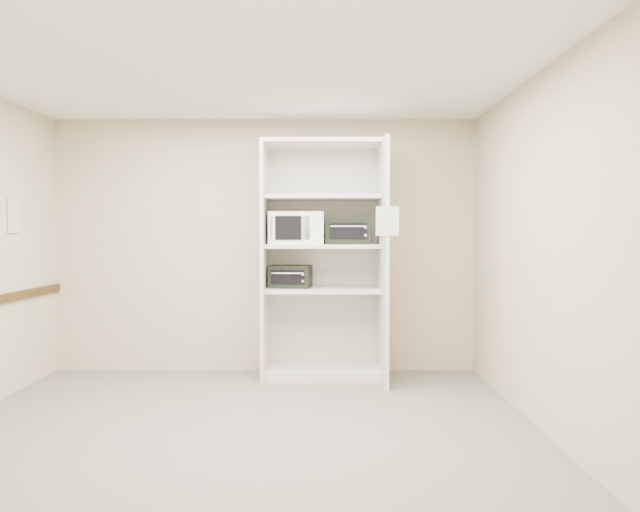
{
  "coord_description": "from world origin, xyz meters",
  "views": [
    {
      "loc": [
        0.59,
        -4.7,
        1.47
      ],
      "look_at": [
        0.59,
        1.39,
        1.26
      ],
      "focal_mm": 35.0,
      "sensor_mm": 36.0,
      "label": 1
    }
  ],
  "objects_px": {
    "microwave": "(296,228)",
    "toaster_oven_upper": "(349,231)",
    "toaster_oven_lower": "(291,276)",
    "shelving_unit": "(327,267)"
  },
  "relations": [
    {
      "from": "microwave",
      "to": "toaster_oven_upper",
      "type": "bearing_deg",
      "value": 3.25
    },
    {
      "from": "shelving_unit",
      "to": "toaster_oven_lower",
      "type": "bearing_deg",
      "value": 173.88
    },
    {
      "from": "microwave",
      "to": "toaster_oven_upper",
      "type": "relative_size",
      "value": 1.21
    },
    {
      "from": "shelving_unit",
      "to": "toaster_oven_upper",
      "type": "relative_size",
      "value": 5.27
    },
    {
      "from": "toaster_oven_upper",
      "to": "toaster_oven_lower",
      "type": "bearing_deg",
      "value": -174.5
    },
    {
      "from": "toaster_oven_upper",
      "to": "microwave",
      "type": "bearing_deg",
      "value": -171.59
    },
    {
      "from": "toaster_oven_upper",
      "to": "toaster_oven_lower",
      "type": "xyz_separation_m",
      "value": [
        -0.6,
        -0.01,
        -0.47
      ]
    },
    {
      "from": "shelving_unit",
      "to": "toaster_oven_upper",
      "type": "bearing_deg",
      "value": 13.87
    },
    {
      "from": "shelving_unit",
      "to": "toaster_oven_lower",
      "type": "xyz_separation_m",
      "value": [
        -0.38,
        0.04,
        -0.1
      ]
    },
    {
      "from": "microwave",
      "to": "toaster_oven_upper",
      "type": "height_order",
      "value": "microwave"
    }
  ]
}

